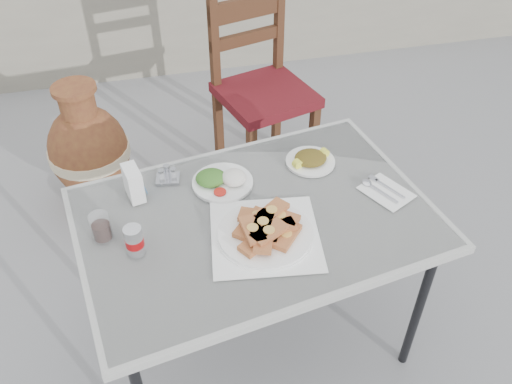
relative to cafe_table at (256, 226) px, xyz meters
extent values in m
plane|color=gray|center=(-0.13, -0.02, -0.67)|extent=(80.00, 80.00, 0.00)
cylinder|color=black|center=(0.56, -0.24, -0.33)|extent=(0.03, 0.03, 0.68)
cylinder|color=black|center=(-0.56, 0.24, -0.33)|extent=(0.03, 0.03, 0.68)
cylinder|color=black|center=(0.46, 0.40, -0.33)|extent=(0.03, 0.03, 0.68)
cube|color=white|center=(0.00, 0.00, 0.03)|extent=(1.29, 0.98, 0.03)
cube|color=white|center=(0.00, 0.00, 0.05)|extent=(1.25, 0.93, 0.00)
cube|color=white|center=(0.01, -0.10, 0.05)|extent=(0.39, 0.39, 0.00)
cylinder|color=white|center=(0.01, -0.10, 0.06)|extent=(0.31, 0.31, 0.02)
cylinder|color=white|center=(0.01, -0.10, 0.06)|extent=(0.32, 0.32, 0.01)
cylinder|color=white|center=(-0.08, 0.19, 0.06)|extent=(0.22, 0.22, 0.01)
ellipsoid|color=silver|center=(-0.04, 0.18, 0.08)|extent=(0.09, 0.09, 0.05)
ellipsoid|color=#2B611B|center=(-0.12, 0.20, 0.08)|extent=(0.11, 0.10, 0.04)
cylinder|color=red|center=(-0.10, 0.13, 0.07)|extent=(0.04, 0.04, 0.01)
cylinder|color=white|center=(0.26, 0.23, 0.06)|extent=(0.19, 0.19, 0.01)
ellipsoid|color=#215C17|center=(0.26, 0.23, 0.07)|extent=(0.12, 0.11, 0.04)
cylinder|color=#EBEB40|center=(0.21, 0.21, 0.07)|extent=(0.04, 0.04, 0.03)
cylinder|color=#EBEB40|center=(0.32, 0.25, 0.07)|extent=(0.04, 0.04, 0.03)
cylinder|color=silver|center=(-0.40, -0.08, 0.10)|extent=(0.06, 0.06, 0.10)
cylinder|color=red|center=(-0.40, -0.08, 0.10)|extent=(0.06, 0.06, 0.03)
cylinder|color=silver|center=(-0.40, -0.08, 0.15)|extent=(0.05, 0.05, 0.00)
cylinder|color=white|center=(-0.50, 0.01, 0.10)|extent=(0.07, 0.07, 0.09)
cylinder|color=black|center=(-0.50, 0.01, 0.08)|extent=(0.06, 0.06, 0.06)
cube|color=white|center=(-0.39, 0.19, 0.11)|extent=(0.07, 0.11, 0.12)
cube|color=blue|center=(-0.36, 0.20, 0.10)|extent=(0.03, 0.05, 0.07)
cube|color=silver|center=(-0.27, 0.25, 0.06)|extent=(0.09, 0.08, 0.01)
cylinder|color=white|center=(-0.29, 0.24, 0.09)|extent=(0.02, 0.02, 0.05)
cylinder|color=white|center=(-0.25, 0.24, 0.09)|extent=(0.02, 0.02, 0.05)
cylinder|color=silver|center=(-0.27, 0.27, 0.08)|extent=(0.02, 0.02, 0.04)
cube|color=white|center=(0.47, 0.01, 0.05)|extent=(0.19, 0.21, 0.00)
cube|color=silver|center=(0.46, 0.00, 0.06)|extent=(0.07, 0.12, 0.00)
ellipsoid|color=silver|center=(0.42, 0.07, 0.06)|extent=(0.03, 0.04, 0.01)
cube|color=silver|center=(0.49, 0.02, 0.06)|extent=(0.07, 0.12, 0.00)
cube|color=silver|center=(0.46, 0.08, 0.06)|extent=(0.04, 0.04, 0.00)
cube|color=#3D2410|center=(0.18, 0.86, -0.43)|extent=(0.05, 0.05, 0.48)
cube|color=#3D2410|center=(0.55, 0.97, -0.43)|extent=(0.05, 0.05, 0.48)
cube|color=#3D2410|center=(0.08, 1.22, -0.43)|extent=(0.05, 0.05, 0.48)
cube|color=#3D2410|center=(0.44, 1.33, -0.43)|extent=(0.05, 0.05, 0.48)
cube|color=#5C1219|center=(0.31, 1.09, -0.17)|extent=(0.55, 0.55, 0.05)
cube|color=#3D2410|center=(0.08, 1.22, 0.07)|extent=(0.05, 0.05, 0.53)
cube|color=#3D2410|center=(0.44, 1.33, 0.07)|extent=(0.05, 0.05, 0.53)
cube|color=#3D2410|center=(0.26, 1.28, 0.23)|extent=(0.42, 0.15, 0.11)
cube|color=#3D2410|center=(0.26, 1.28, 0.07)|extent=(0.42, 0.15, 0.06)
cylinder|color=brown|center=(-0.62, 1.04, -0.63)|extent=(0.30, 0.30, 0.08)
ellipsoid|color=brown|center=(-0.62, 1.04, -0.34)|extent=(0.40, 0.40, 0.50)
cylinder|color=beige|center=(-0.62, 1.04, -0.34)|extent=(0.40, 0.40, 0.06)
cylinder|color=brown|center=(-0.62, 1.04, -0.06)|extent=(0.17, 0.17, 0.15)
cylinder|color=brown|center=(-0.62, 1.04, 0.03)|extent=(0.21, 0.21, 0.02)
camera|label=1|loc=(-0.31, -1.29, 1.30)|focal=38.00mm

